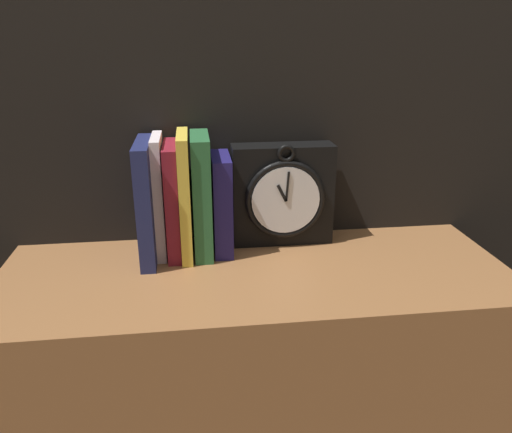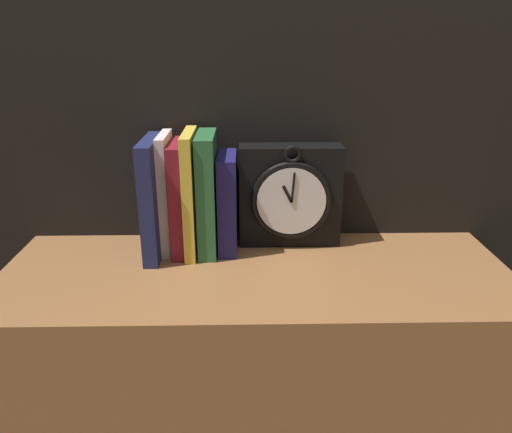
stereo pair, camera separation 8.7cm
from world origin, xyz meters
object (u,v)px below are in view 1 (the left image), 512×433
book_slot4_green (202,195)px  clock (283,195)px  book_slot2_maroon (173,200)px  book_slot3_yellow (185,196)px  book_slot5_navy (222,204)px  book_slot0_navy (147,201)px  book_slot1_white (160,196)px

book_slot4_green → clock: bearing=10.0°
book_slot2_maroon → book_slot4_green: (0.06, -0.00, 0.01)m
book_slot3_yellow → book_slot5_navy: book_slot3_yellow is taller
book_slot0_navy → book_slot3_yellow: size_ratio=0.95×
book_slot2_maroon → book_slot3_yellow: (0.02, -0.00, 0.01)m
book_slot2_maroon → clock: bearing=7.3°
book_slot1_white → book_slot2_maroon: book_slot1_white is taller
book_slot2_maroon → book_slot3_yellow: book_slot3_yellow is taller
book_slot1_white → book_slot3_yellow: 0.05m
book_slot0_navy → book_slot2_maroon: size_ratio=1.04×
clock → book_slot3_yellow: bearing=-170.7°
book_slot5_navy → book_slot3_yellow: bearing=-172.2°
clock → book_slot0_navy: bearing=-171.2°
book_slot1_white → book_slot4_green: 0.08m
book_slot1_white → book_slot3_yellow: book_slot3_yellow is taller
clock → book_slot4_green: size_ratio=0.91×
clock → book_slot2_maroon: (-0.22, -0.03, 0.01)m
book_slot0_navy → book_slot3_yellow: 0.07m
book_slot4_green → book_slot2_maroon: bearing=179.1°
clock → book_slot2_maroon: bearing=-172.7°
clock → book_slot2_maroon: book_slot2_maroon is taller
book_slot4_green → book_slot5_navy: bearing=9.3°
book_slot0_navy → book_slot2_maroon: (0.05, 0.01, -0.00)m
book_slot2_maroon → book_slot4_green: size_ratio=0.93×
book_slot2_maroon → book_slot5_navy: (0.09, 0.01, -0.01)m
book_slot0_navy → book_slot5_navy: size_ratio=1.18×
book_slot3_yellow → book_slot5_navy: size_ratio=1.24×
book_slot4_green → book_slot5_navy: size_ratio=1.22×
clock → book_slot0_navy: 0.27m
book_slot5_navy → book_slot2_maroon: bearing=-176.6°
book_slot1_white → book_slot4_green: size_ratio=0.99×
book_slot3_yellow → book_slot5_navy: (0.07, 0.01, -0.02)m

